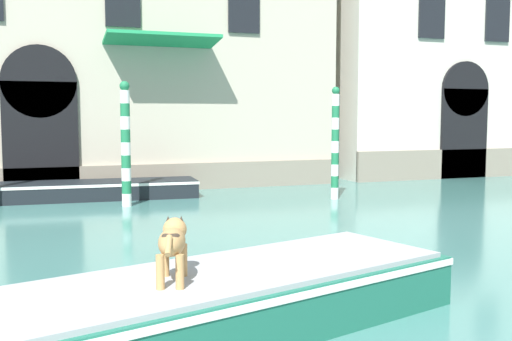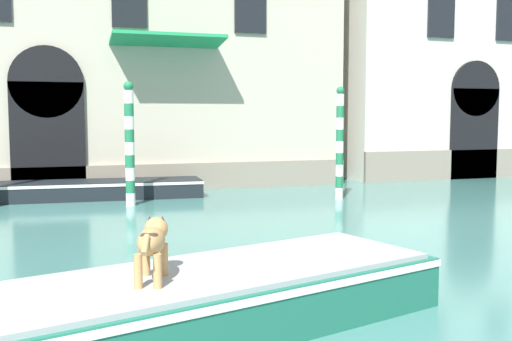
{
  "view_description": "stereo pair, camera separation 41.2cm",
  "coord_description": "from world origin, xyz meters",
  "px_view_note": "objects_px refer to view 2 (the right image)",
  "views": [
    {
      "loc": [
        -0.4,
        -1.49,
        2.44
      ],
      "look_at": [
        4.14,
        11.01,
        1.2
      ],
      "focal_mm": 42.0,
      "sensor_mm": 36.0,
      "label": 1
    },
    {
      "loc": [
        -0.01,
        -1.62,
        2.44
      ],
      "look_at": [
        4.14,
        11.01,
        1.2
      ],
      "focal_mm": 42.0,
      "sensor_mm": 36.0,
      "label": 2
    }
  ],
  "objects_px": {
    "dog_on_deck": "(152,241)",
    "mooring_pole_0": "(340,143)",
    "boat_foreground": "(78,323)",
    "mooring_pole_2": "(130,143)",
    "boat_moored_near_palazzo": "(93,189)"
  },
  "relations": [
    {
      "from": "dog_on_deck",
      "to": "mooring_pole_0",
      "type": "xyz_separation_m",
      "value": [
        6.74,
        9.29,
        0.54
      ]
    },
    {
      "from": "boat_foreground",
      "to": "boat_moored_near_palazzo",
      "type": "distance_m",
      "value": 11.96
    },
    {
      "from": "boat_foreground",
      "to": "boat_moored_near_palazzo",
      "type": "height_order",
      "value": "boat_foreground"
    },
    {
      "from": "mooring_pole_0",
      "to": "boat_moored_near_palazzo",
      "type": "bearing_deg",
      "value": 160.26
    },
    {
      "from": "dog_on_deck",
      "to": "mooring_pole_2",
      "type": "distance_m",
      "value": 10.01
    },
    {
      "from": "dog_on_deck",
      "to": "boat_moored_near_palazzo",
      "type": "relative_size",
      "value": 0.15
    },
    {
      "from": "dog_on_deck",
      "to": "mooring_pole_2",
      "type": "bearing_deg",
      "value": 12.08
    },
    {
      "from": "mooring_pole_0",
      "to": "boat_foreground",
      "type": "bearing_deg",
      "value": -128.38
    },
    {
      "from": "boat_foreground",
      "to": "mooring_pole_2",
      "type": "relative_size",
      "value": 2.67
    },
    {
      "from": "boat_foreground",
      "to": "mooring_pole_0",
      "type": "xyz_separation_m",
      "value": [
        7.53,
        9.51,
        1.28
      ]
    },
    {
      "from": "mooring_pole_0",
      "to": "mooring_pole_2",
      "type": "height_order",
      "value": "mooring_pole_2"
    },
    {
      "from": "boat_foreground",
      "to": "mooring_pole_2",
      "type": "bearing_deg",
      "value": 64.98
    },
    {
      "from": "boat_moored_near_palazzo",
      "to": "mooring_pole_2",
      "type": "bearing_deg",
      "value": -59.79
    },
    {
      "from": "mooring_pole_2",
      "to": "dog_on_deck",
      "type": "bearing_deg",
      "value": -94.98
    },
    {
      "from": "mooring_pole_2",
      "to": "boat_foreground",
      "type": "bearing_deg",
      "value": -99.23
    }
  ]
}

